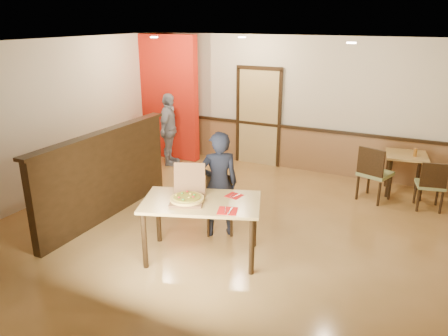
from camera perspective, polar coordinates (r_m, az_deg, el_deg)
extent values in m
plane|color=#B58646|center=(6.72, -0.32, -8.74)|extent=(7.00, 7.00, 0.00)
plane|color=black|center=(5.95, -0.37, 15.84)|extent=(7.00, 7.00, 0.00)
plane|color=beige|center=(9.37, 9.28, 8.18)|extent=(7.00, 0.00, 7.00)
plane|color=beige|center=(8.30, -22.66, 5.56)|extent=(0.00, 7.00, 7.00)
cube|color=brown|center=(9.56, 8.92, 2.56)|extent=(7.00, 0.04, 0.90)
cube|color=black|center=(9.42, 9.03, 5.27)|extent=(7.00, 0.06, 0.06)
cube|color=tan|center=(9.66, 4.53, 6.58)|extent=(0.90, 0.06, 2.10)
cube|color=black|center=(7.33, -15.22, -1.03)|extent=(0.14, 3.00, 1.40)
cube|color=black|center=(7.12, -15.72, 4.42)|extent=(0.20, 3.10, 0.05)
cube|color=red|center=(10.14, -7.64, 9.09)|extent=(1.60, 0.20, 2.78)
cylinder|color=#FFD4B2|center=(8.67, -9.12, 16.52)|extent=(0.14, 0.14, 0.02)
cylinder|color=#FFD4B2|center=(8.55, 2.36, 16.70)|extent=(0.14, 0.14, 0.02)
cylinder|color=#FFD4B2|center=(6.94, 16.30, 15.42)|extent=(0.14, 0.14, 0.02)
cube|color=#AF8B49|center=(5.82, -2.99, -4.49)|extent=(1.76, 1.36, 0.04)
cylinder|color=black|center=(5.83, -10.36, -9.30)|extent=(0.07, 0.07, 0.79)
cylinder|color=black|center=(6.45, -8.56, -6.27)|extent=(0.07, 0.07, 0.79)
cylinder|color=black|center=(5.61, 3.64, -10.18)|extent=(0.07, 0.07, 0.79)
cylinder|color=black|center=(6.26, 3.97, -6.93)|extent=(0.07, 0.07, 0.79)
cube|color=olive|center=(6.65, -0.60, -5.00)|extent=(0.57, 0.57, 0.06)
cube|color=black|center=(6.74, -0.65, -2.55)|extent=(0.37, 0.22, 0.40)
cylinder|color=black|center=(6.60, -2.08, -7.53)|extent=(0.04, 0.04, 0.37)
cylinder|color=black|center=(6.91, -2.08, -6.23)|extent=(0.04, 0.04, 0.37)
cylinder|color=black|center=(6.60, 0.97, -7.48)|extent=(0.04, 0.04, 0.37)
cylinder|color=black|center=(6.92, 0.82, -6.19)|extent=(0.04, 0.04, 0.37)
cube|color=olive|center=(8.24, 19.15, -0.67)|extent=(0.63, 0.63, 0.07)
cube|color=black|center=(7.96, 18.63, 0.77)|extent=(0.47, 0.19, 0.48)
cylinder|color=black|center=(8.43, 20.82, -2.46)|extent=(0.05, 0.05, 0.43)
cylinder|color=black|center=(8.08, 19.59, -3.26)|extent=(0.05, 0.05, 0.43)
cylinder|color=black|center=(8.59, 18.34, -1.78)|extent=(0.05, 0.05, 0.43)
cylinder|color=black|center=(8.24, 17.03, -2.53)|extent=(0.05, 0.05, 0.43)
cube|color=olive|center=(8.22, 25.30, -1.99)|extent=(0.51, 0.51, 0.06)
cube|color=black|center=(7.96, 25.77, -0.90)|extent=(0.42, 0.12, 0.42)
cylinder|color=black|center=(8.51, 26.05, -3.21)|extent=(0.04, 0.04, 0.38)
cylinder|color=black|center=(8.18, 26.50, -4.14)|extent=(0.04, 0.04, 0.38)
cylinder|color=black|center=(8.44, 23.67, -3.03)|extent=(0.04, 0.04, 0.38)
cylinder|color=black|center=(8.11, 24.02, -3.96)|extent=(0.04, 0.04, 0.38)
cube|color=#AF8B49|center=(8.66, 22.76, 1.54)|extent=(0.81, 0.81, 0.04)
cylinder|color=black|center=(8.49, 20.71, -1.26)|extent=(0.07, 0.07, 0.72)
cylinder|color=black|center=(9.01, 20.58, -0.09)|extent=(0.07, 0.07, 0.72)
cylinder|color=black|center=(8.54, 24.40, -1.62)|extent=(0.07, 0.07, 0.72)
cylinder|color=black|center=(9.07, 24.06, -0.43)|extent=(0.07, 0.07, 0.72)
imported|color=black|center=(6.43, -0.69, -2.16)|extent=(0.70, 0.66, 1.61)
imported|color=gray|center=(9.68, -7.21, 4.99)|extent=(0.63, 1.01, 1.60)
cube|color=brown|center=(5.79, -4.84, -4.28)|extent=(0.55, 0.55, 0.03)
cube|color=brown|center=(5.93, -4.54, -1.34)|extent=(0.42, 0.23, 0.42)
cylinder|color=gold|center=(5.78, -4.84, -4.00)|extent=(0.56, 0.56, 0.03)
cube|color=red|center=(5.51, 0.47, -5.61)|extent=(0.31, 0.31, 0.01)
cylinder|color=white|center=(5.52, 0.19, -5.50)|extent=(0.07, 0.20, 0.01)
cube|color=white|center=(5.50, 0.75, -5.63)|extent=(0.08, 0.22, 0.00)
cube|color=red|center=(5.96, 1.34, -3.63)|extent=(0.23, 0.23, 0.00)
cylinder|color=white|center=(5.97, 1.08, -3.53)|extent=(0.03, 0.17, 0.01)
cube|color=white|center=(5.95, 1.61, -3.65)|extent=(0.04, 0.18, 0.00)
cylinder|color=#8F561A|center=(8.55, 23.70, 1.88)|extent=(0.06, 0.06, 0.15)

